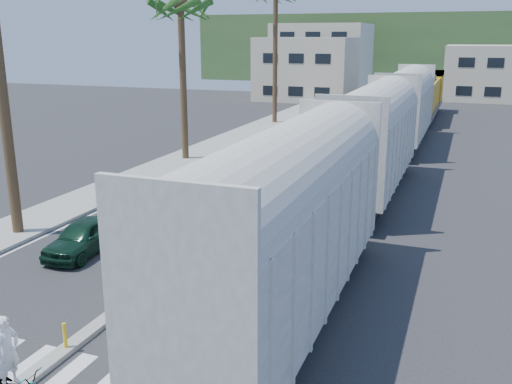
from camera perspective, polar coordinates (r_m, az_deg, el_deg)
ground at (r=17.29m, az=-16.32°, el=-13.50°), size 140.00×140.00×0.00m
sidewalk at (r=41.86m, az=-5.40°, el=4.13°), size 3.00×90.00×0.15m
rails at (r=40.99m, az=13.81°, el=3.45°), size 1.56×100.00×0.06m
median at (r=34.23m, az=3.80°, el=1.66°), size 0.45×60.00×0.85m
crosswalk at (r=15.98m, az=-20.74°, el=-16.46°), size 14.00×2.20×0.01m
lane_markings at (r=39.57m, az=2.93°, el=3.42°), size 9.42×90.00×0.01m
freight_train at (r=35.90m, az=13.16°, el=6.52°), size 3.00×60.94×5.85m
buildings at (r=85.16m, az=9.95°, el=12.56°), size 38.00×27.00×10.00m
hillside at (r=112.34m, az=16.11°, el=13.66°), size 80.00×20.00×12.00m
car_lead at (r=23.10m, az=-16.87°, el=-4.28°), size 2.05×4.11×1.33m
car_second at (r=27.28m, az=-10.40°, el=-0.73°), size 2.22×4.68×1.46m
car_third at (r=30.29m, az=-5.10°, el=1.00°), size 2.71×5.08×1.38m
car_rear at (r=35.43m, az=-0.87°, el=3.20°), size 2.82×5.33×1.42m
cyclist at (r=14.51m, az=-23.07°, el=-16.82°), size 0.79×1.91×2.27m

